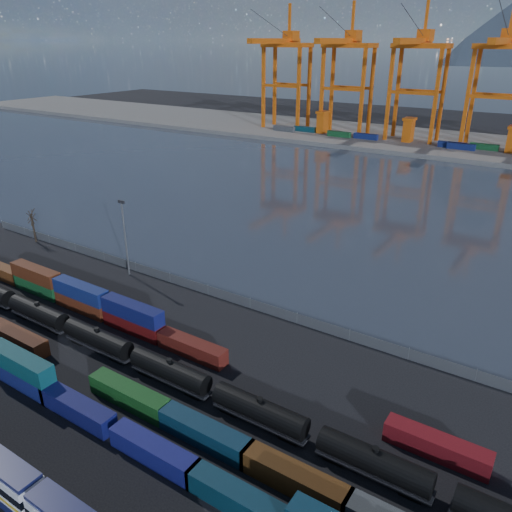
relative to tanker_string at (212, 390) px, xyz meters
The scene contains 13 objects.
ground 11.10m from the tanker_string, 163.80° to the right, with size 700.00×700.00×0.00m, color black.
harbor_water 102.52m from the tanker_string, 95.86° to the left, with size 700.00×700.00×0.00m, color #2A323D.
far_quay 207.23m from the tanker_string, 92.89° to the left, with size 700.00×70.00×2.00m, color #514F4C.
container_row_south 12.27m from the tanker_string, 80.03° to the right, with size 141.15×2.57×5.47m.
container_row_mid 15.03m from the tanker_string, 25.48° to the right, with size 128.71×2.68×2.85m.
container_row_north 39.12m from the tanker_string, 169.30° to the left, with size 128.99×2.56×5.45m.
tanker_string is the anchor object (origin of this frame).
waterfront_fence 27.09m from the tanker_string, 112.74° to the left, with size 160.12×0.12×2.20m.
bare_tree 77.88m from the tanker_string, 162.28° to the left, with size 2.30×2.26×8.59m.
yard_light_mast 47.07m from the tanker_string, 150.43° to the left, with size 1.60×0.40×16.60m.
gantry_cranes 204.44m from the tanker_string, 95.12° to the left, with size 199.51×47.06×63.73m.
quay_containers 193.62m from the tanker_string, 96.36° to the left, with size 172.58×10.99×2.60m.
straddle_carriers 197.47m from the tanker_string, 93.76° to the left, with size 140.00×7.00×11.10m.
Camera 1 is at (45.87, -40.14, 46.28)m, focal length 35.00 mm.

